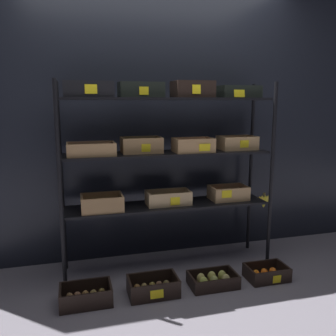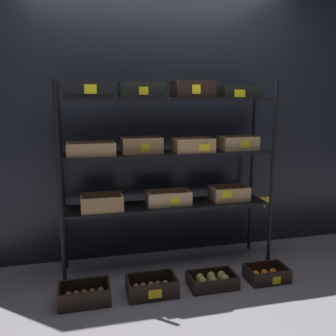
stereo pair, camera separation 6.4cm
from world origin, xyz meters
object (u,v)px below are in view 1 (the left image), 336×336
Objects in this scene: crate_ground_kiwi at (86,297)px; crate_ground_pear at (213,280)px; crate_ground_left_kiwi at (153,288)px; crate_ground_tangerine at (267,274)px; display_rack at (168,148)px.

crate_ground_kiwi is 0.98× the size of crate_ground_pear.
crate_ground_left_kiwi is 1.12× the size of crate_ground_tangerine.
crate_ground_tangerine is (0.96, -0.01, -0.01)m from crate_ground_left_kiwi.
display_rack is 5.05× the size of crate_ground_pear.
crate_ground_kiwi is 0.99× the size of crate_ground_left_kiwi.
crate_ground_left_kiwi is (-0.23, -0.44, -1.02)m from display_rack.
crate_ground_kiwi is at bearing 179.51° from crate_ground_tangerine.
display_rack reaches higher than crate_ground_left_kiwi.
crate_ground_pear is at bearing -59.46° from display_rack.
display_rack is 5.69× the size of crate_ground_tangerine.
crate_ground_kiwi is 0.99m from crate_ground_pear.
display_rack is 1.13m from crate_ground_left_kiwi.
crate_ground_tangerine is (0.73, -0.44, -1.02)m from display_rack.
crate_ground_left_kiwi reaches higher than crate_ground_tangerine.
display_rack reaches higher than crate_ground_pear.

